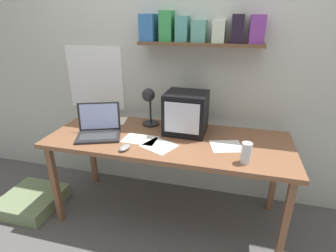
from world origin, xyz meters
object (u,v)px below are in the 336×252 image
object	(u,v)px
crt_monitor	(186,113)
loose_paper_near_laptop	(112,120)
corner_desk	(168,145)
loose_paper_near_monitor	(140,139)
desk_lamp	(149,102)
open_notebook	(159,146)
printed_handout	(226,146)
juice_glass	(246,154)
computer_mouse	(125,148)
floor_cushion	(32,201)
laptop	(99,128)

from	to	relation	value
crt_monitor	loose_paper_near_laptop	distance (m)	0.72
corner_desk	loose_paper_near_monitor	bearing A→B (deg)	-157.04
crt_monitor	desk_lamp	xyz separation A→B (m)	(-0.32, 0.03, 0.06)
open_notebook	printed_handout	world-z (taller)	same
corner_desk	juice_glass	bearing A→B (deg)	-22.21
computer_mouse	printed_handout	world-z (taller)	computer_mouse
corner_desk	loose_paper_near_monitor	world-z (taller)	loose_paper_near_monitor
loose_paper_near_laptop	floor_cushion	world-z (taller)	loose_paper_near_laptop
laptop	floor_cushion	bearing A→B (deg)	170.08
loose_paper_near_laptop	juice_glass	bearing A→B (deg)	-21.47
crt_monitor	desk_lamp	world-z (taller)	desk_lamp
loose_paper_near_monitor	floor_cushion	xyz separation A→B (m)	(-1.03, -0.13, -0.69)
computer_mouse	open_notebook	size ratio (longest dim) A/B	0.41
computer_mouse	loose_paper_near_monitor	bearing A→B (deg)	75.45
laptop	loose_paper_near_laptop	size ratio (longest dim) A/B	1.38
computer_mouse	floor_cushion	bearing A→B (deg)	176.93
laptop	crt_monitor	bearing A→B (deg)	-1.56
juice_glass	floor_cushion	world-z (taller)	juice_glass
loose_paper_near_laptop	printed_handout	distance (m)	1.07
corner_desk	computer_mouse	xyz separation A→B (m)	(-0.25, -0.27, 0.07)
corner_desk	loose_paper_near_monitor	xyz separation A→B (m)	(-0.20, -0.08, 0.06)
crt_monitor	desk_lamp	distance (m)	0.33
open_notebook	floor_cushion	distance (m)	1.39
corner_desk	crt_monitor	size ratio (longest dim) A/B	5.61
corner_desk	computer_mouse	size ratio (longest dim) A/B	16.13
floor_cushion	loose_paper_near_monitor	bearing A→B (deg)	7.20
loose_paper_near_laptop	loose_paper_near_monitor	xyz separation A→B (m)	(0.39, -0.31, 0.00)
printed_handout	floor_cushion	world-z (taller)	printed_handout
crt_monitor	laptop	world-z (taller)	crt_monitor
corner_desk	desk_lamp	xyz separation A→B (m)	(-0.21, 0.18, 0.28)
juice_glass	laptop	bearing A→B (deg)	172.18
corner_desk	laptop	xyz separation A→B (m)	(-0.54, -0.08, 0.12)
loose_paper_near_monitor	floor_cushion	distance (m)	1.25
crt_monitor	desk_lamp	size ratio (longest dim) A/B	0.98
desk_lamp	computer_mouse	xyz separation A→B (m)	(-0.04, -0.45, -0.21)
printed_handout	floor_cushion	distance (m)	1.82
loose_paper_near_laptop	printed_handout	xyz separation A→B (m)	(1.04, -0.26, 0.00)
desk_lamp	juice_glass	world-z (taller)	desk_lamp
loose_paper_near_laptop	loose_paper_near_monitor	world-z (taller)	same
juice_glass	printed_handout	size ratio (longest dim) A/B	0.52
juice_glass	loose_paper_near_monitor	size ratio (longest dim) A/B	0.54
juice_glass	loose_paper_near_laptop	distance (m)	1.25
juice_glass	computer_mouse	distance (m)	0.83
corner_desk	juice_glass	size ratio (longest dim) A/B	13.29
crt_monitor	open_notebook	world-z (taller)	crt_monitor
desk_lamp	floor_cushion	bearing A→B (deg)	-165.42
juice_glass	floor_cushion	size ratio (longest dim) A/B	0.29
floor_cushion	loose_paper_near_laptop	bearing A→B (deg)	34.13
crt_monitor	loose_paper_near_laptop	xyz separation A→B (m)	(-0.70, 0.07, -0.16)
laptop	desk_lamp	xyz separation A→B (m)	(0.33, 0.26, 0.16)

